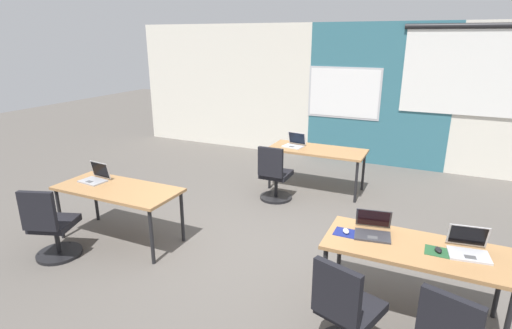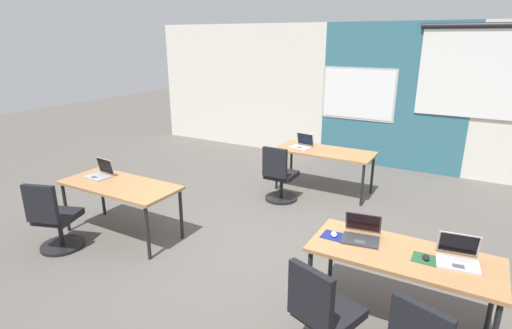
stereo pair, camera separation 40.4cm
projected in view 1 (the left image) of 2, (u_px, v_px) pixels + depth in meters
ground_plane at (264, 247)px, 5.02m from camera, size 24.00×24.00×0.00m
back_wall_assembly at (349, 93)px, 8.20m from camera, size 10.00×0.27×2.80m
desk_near_left at (118, 192)px, 5.00m from camera, size 1.60×0.70×0.72m
desk_near_right at (415, 253)px, 3.60m from camera, size 1.60×0.70×0.72m
desk_far_center at (317, 152)px, 6.72m from camera, size 1.60×0.70×0.72m
laptop_near_right_end at (469, 248)px, 3.46m from camera, size 0.37×0.34×0.23m
mousepad_near_right_end at (438, 252)px, 3.50m from camera, size 0.22×0.19×0.00m
mouse_near_right_end at (438, 250)px, 3.49m from camera, size 0.08×0.11×0.03m
laptop_near_right_inner at (373, 229)px, 3.80m from camera, size 0.38×0.36×0.22m
mousepad_near_right_inner at (346, 233)px, 3.84m from camera, size 0.22×0.19×0.00m
mouse_near_right_inner at (346, 231)px, 3.83m from camera, size 0.09×0.11×0.03m
chair_near_right_inner at (346, 316)px, 3.20m from camera, size 0.56×0.61×0.92m
laptop_far_left at (294, 144)px, 6.85m from camera, size 0.37×0.33×0.23m
chair_far_left at (275, 178)px, 6.35m from camera, size 0.52×0.54×0.92m
laptop_near_left_end at (95, 177)px, 5.21m from camera, size 0.35×0.30×0.24m
chair_near_left_end at (52, 229)px, 4.65m from camera, size 0.56×0.61×0.92m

